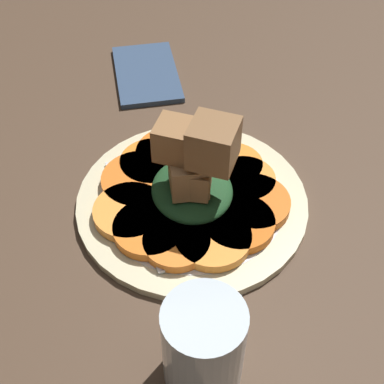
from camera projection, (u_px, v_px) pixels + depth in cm
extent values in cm
cube|color=#4C3828|center=(192.00, 210.00, 63.86)|extent=(120.00, 120.00, 2.00)
cylinder|color=beige|center=(192.00, 201.00, 62.77)|extent=(27.00, 27.00, 1.00)
cylinder|color=white|center=(192.00, 201.00, 62.73)|extent=(21.60, 21.60, 1.00)
cylinder|color=#F99438|center=(130.00, 212.00, 60.08)|extent=(8.33, 8.33, 1.17)
cylinder|color=orange|center=(150.00, 229.00, 58.42)|extent=(8.10, 8.10, 1.17)
cylinder|color=orange|center=(177.00, 242.00, 57.13)|extent=(7.32, 7.32, 1.17)
cylinder|color=orange|center=(213.00, 238.00, 57.56)|extent=(8.49, 8.49, 1.17)
cylinder|color=#D56013|center=(238.00, 223.00, 58.96)|extent=(8.13, 8.13, 1.17)
cylinder|color=orange|center=(253.00, 203.00, 60.99)|extent=(8.56, 8.56, 1.17)
cylinder|color=orange|center=(244.00, 181.00, 63.44)|extent=(7.36, 7.36, 1.17)
cylinder|color=orange|center=(232.00, 166.00, 65.15)|extent=(7.34, 7.34, 1.17)
cylinder|color=orange|center=(202.00, 153.00, 66.76)|extent=(9.05, 9.05, 1.17)
cylinder|color=orange|center=(174.00, 154.00, 66.56)|extent=(9.63, 9.63, 1.17)
cylinder|color=orange|center=(152.00, 163.00, 65.46)|extent=(7.94, 7.94, 1.17)
cylinder|color=orange|center=(140.00, 180.00, 63.45)|extent=(9.27, 9.27, 1.17)
ellipsoid|color=#1E4723|center=(192.00, 190.00, 61.34)|extent=(10.38, 9.34, 2.72)
cube|color=brown|center=(194.00, 169.00, 59.21)|extent=(4.28, 4.28, 3.57)
cube|color=#9E754C|center=(189.00, 175.00, 58.13)|extent=(4.29, 4.29, 4.12)
cube|color=#9E754C|center=(192.00, 180.00, 58.09)|extent=(4.44, 4.44, 3.50)
cube|color=brown|center=(213.00, 143.00, 54.13)|extent=(6.44, 6.44, 4.74)
cube|color=olive|center=(175.00, 140.00, 56.10)|extent=(5.46, 5.46, 4.04)
cube|color=silver|center=(145.00, 231.00, 58.72)|extent=(11.75, 3.46, 0.40)
cube|color=silver|center=(127.00, 190.00, 62.89)|extent=(1.86, 2.55, 0.40)
cube|color=silver|center=(112.00, 176.00, 64.55)|extent=(4.60, 1.24, 0.40)
cube|color=silver|center=(117.00, 174.00, 64.72)|extent=(4.60, 1.24, 0.40)
cube|color=silver|center=(122.00, 173.00, 64.90)|extent=(4.60, 1.24, 0.40)
cube|color=silver|center=(128.00, 171.00, 65.07)|extent=(4.60, 1.24, 0.40)
cylinder|color=silver|center=(203.00, 346.00, 45.34)|extent=(7.11, 7.11, 10.03)
cube|color=#334766|center=(147.00, 74.00, 80.68)|extent=(15.20, 9.12, 0.80)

